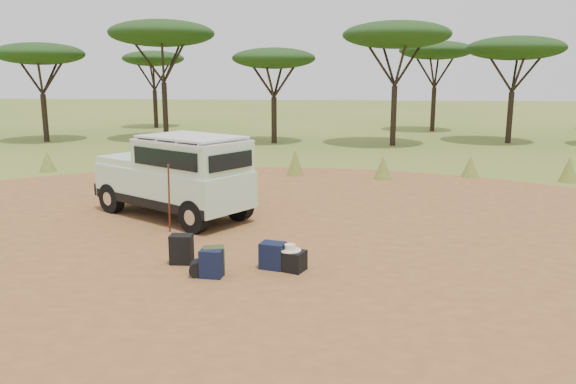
# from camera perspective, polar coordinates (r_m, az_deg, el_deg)

# --- Properties ---
(ground) EXTENTS (140.00, 140.00, 0.00)m
(ground) POSITION_cam_1_polar(r_m,az_deg,el_deg) (11.12, -3.67, -6.17)
(ground) COLOR olive
(ground) RESTS_ON ground
(dirt_clearing) EXTENTS (23.00, 23.00, 0.01)m
(dirt_clearing) POSITION_cam_1_polar(r_m,az_deg,el_deg) (11.12, -3.67, -6.15)
(dirt_clearing) COLOR #995F32
(dirt_clearing) RESTS_ON ground
(grass_fringe) EXTENTS (36.60, 1.60, 0.90)m
(grass_fringe) POSITION_cam_1_polar(r_m,az_deg,el_deg) (19.41, 1.04, 2.81)
(grass_fringe) COLOR olive
(grass_fringe) RESTS_ON ground
(acacia_treeline) EXTENTS (46.70, 13.20, 6.26)m
(acacia_treeline) POSITION_cam_1_polar(r_m,az_deg,el_deg) (30.28, 4.30, 14.47)
(acacia_treeline) COLOR black
(acacia_treeline) RESTS_ON ground
(safari_vehicle) EXTENTS (4.40, 3.61, 2.05)m
(safari_vehicle) POSITION_cam_1_polar(r_m,az_deg,el_deg) (13.88, -11.27, 1.44)
(safari_vehicle) COLOR silver
(safari_vehicle) RESTS_ON ground
(walking_staff) EXTENTS (0.21, 0.44, 1.59)m
(walking_staff) POSITION_cam_1_polar(r_m,az_deg,el_deg) (12.40, -11.98, -0.72)
(walking_staff) COLOR maroon
(walking_staff) RESTS_ON ground
(backpack_black) EXTENTS (0.42, 0.31, 0.55)m
(backpack_black) POSITION_cam_1_polar(r_m,az_deg,el_deg) (10.58, -10.77, -5.75)
(backpack_black) COLOR black
(backpack_black) RESTS_ON ground
(backpack_navy) EXTENTS (0.39, 0.29, 0.49)m
(backpack_navy) POSITION_cam_1_polar(r_m,az_deg,el_deg) (9.81, -7.78, -7.23)
(backpack_navy) COLOR #101C35
(backpack_navy) RESTS_ON ground
(backpack_olive) EXTENTS (0.42, 0.36, 0.50)m
(backpack_olive) POSITION_cam_1_polar(r_m,az_deg,el_deg) (9.94, -7.55, -6.93)
(backpack_olive) COLOR #3B441F
(backpack_olive) RESTS_ON ground
(duffel_navy) EXTENTS (0.49, 0.42, 0.48)m
(duffel_navy) POSITION_cam_1_polar(r_m,az_deg,el_deg) (10.15, -1.55, -6.49)
(duffel_navy) COLOR #101C35
(duffel_navy) RESTS_ON ground
(hard_case) EXTENTS (0.62, 0.53, 0.37)m
(hard_case) POSITION_cam_1_polar(r_m,az_deg,el_deg) (10.08, 0.22, -6.97)
(hard_case) COLOR black
(hard_case) RESTS_ON ground
(stuff_sack) EXTENTS (0.33, 0.33, 0.28)m
(stuff_sack) POSITION_cam_1_polar(r_m,az_deg,el_deg) (9.94, -9.18, -7.67)
(stuff_sack) COLOR black
(stuff_sack) RESTS_ON ground
(safari_hat) EXTENTS (0.39, 0.39, 0.11)m
(safari_hat) POSITION_cam_1_polar(r_m,az_deg,el_deg) (10.01, 0.22, -5.74)
(safari_hat) COLOR beige
(safari_hat) RESTS_ON hard_case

